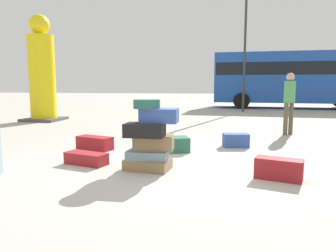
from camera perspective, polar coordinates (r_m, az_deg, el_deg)
The scene contains 11 objects.
ground_plane at distance 5.43m, azimuth -0.80°, elevation -7.37°, with size 80.00×80.00×0.00m, color #ADA89E.
suitcase_tower at distance 5.16m, azimuth -3.19°, elevation -2.18°, with size 0.88×0.60×1.16m.
suitcase_teal_foreground_near at distance 6.57m, azimuth 1.09°, elevation -3.35°, with size 0.59×0.42×0.31m, color #26594C.
suitcase_maroon_foreground_far at distance 6.98m, azimuth -13.10°, elevation -3.01°, with size 0.79×0.32×0.28m, color maroon.
suitcase_navy_right_side at distance 7.21m, azimuth 12.15°, elevation -2.54°, with size 0.55×0.30×0.30m, color #334F99.
suitcase_maroon_behind_tower at distance 4.98m, azimuth 19.37°, elevation -7.33°, with size 0.67×0.28×0.32m, color maroon.
suitcase_maroon_left_side at distance 5.75m, azimuth -14.54°, elevation -5.71°, with size 0.76×0.31×0.21m, color maroon.
person_bearded_onlooker at distance 9.30m, azimuth 21.08°, elevation 4.76°, with size 0.30×0.30×1.70m.
yellow_dummy_statue at distance 13.00m, azimuth -21.81°, elevation 8.65°, with size 1.35×1.35×3.95m.
parked_bus at distance 19.66m, azimuth 21.77°, elevation 8.36°, with size 8.96×3.07×3.15m.
lamp_post at distance 16.73m, azimuth 13.86°, elevation 17.65°, with size 0.36×0.36×6.81m.
Camera 1 is at (1.00, -5.14, 1.41)m, focal length 33.73 mm.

